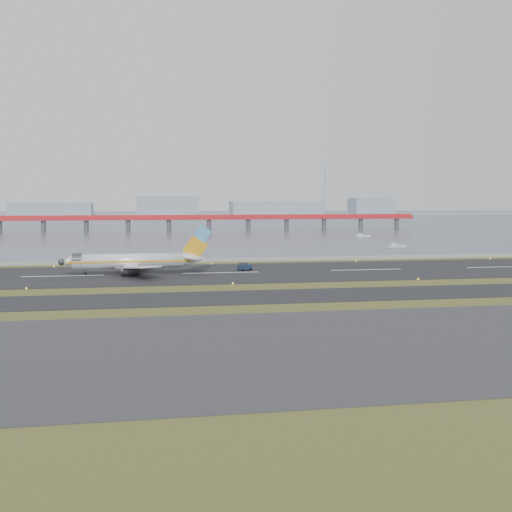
% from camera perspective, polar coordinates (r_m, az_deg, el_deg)
% --- Properties ---
extents(ground, '(1000.00, 1000.00, 0.00)m').
position_cam_1_polar(ground, '(138.95, -1.63, -2.95)').
color(ground, '#344017').
rests_on(ground, ground).
extents(apron_strip, '(1000.00, 50.00, 0.10)m').
position_cam_1_polar(apron_strip, '(85.82, 3.89, -8.01)').
color(apron_strip, '#303033').
rests_on(apron_strip, ground).
extents(taxiway_strip, '(1000.00, 18.00, 0.10)m').
position_cam_1_polar(taxiway_strip, '(127.21, -0.83, -3.68)').
color(taxiway_strip, black).
rests_on(taxiway_strip, ground).
extents(runway_strip, '(1000.00, 45.00, 0.10)m').
position_cam_1_polar(runway_strip, '(168.42, -3.15, -1.51)').
color(runway_strip, black).
rests_on(runway_strip, ground).
extents(seawall, '(1000.00, 2.50, 1.00)m').
position_cam_1_polar(seawall, '(198.02, -4.21, -0.39)').
color(seawall, gray).
rests_on(seawall, ground).
extents(bay_water, '(1400.00, 800.00, 1.30)m').
position_cam_1_polar(bay_water, '(596.71, -8.22, 3.22)').
color(bay_water, '#455163').
rests_on(bay_water, ground).
extents(red_pier, '(260.00, 5.00, 10.20)m').
position_cam_1_polar(red_pier, '(388.34, -4.21, 3.33)').
color(red_pier, red).
rests_on(red_pier, ground).
extents(far_shoreline, '(1400.00, 80.00, 60.50)m').
position_cam_1_polar(far_shoreline, '(756.92, -7.62, 4.09)').
color(far_shoreline, '#8C9AA5').
rests_on(far_shoreline, ground).
extents(airliner, '(38.52, 32.89, 12.80)m').
position_cam_1_polar(airliner, '(167.99, -10.68, -0.44)').
color(airliner, silver).
rests_on(airliner, ground).
extents(pushback_tug, '(4.10, 3.26, 2.30)m').
position_cam_1_polar(pushback_tug, '(173.15, -1.03, -0.97)').
color(pushback_tug, '#16263E').
rests_on(pushback_tug, ground).
extents(workboat_near, '(7.83, 3.81, 1.83)m').
position_cam_1_polar(workboat_near, '(262.23, 12.36, 0.88)').
color(workboat_near, silver).
rests_on(workboat_near, ground).
extents(workboat_far, '(8.00, 2.91, 1.91)m').
position_cam_1_polar(workboat_far, '(328.78, 9.43, 1.78)').
color(workboat_far, silver).
rests_on(workboat_far, ground).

